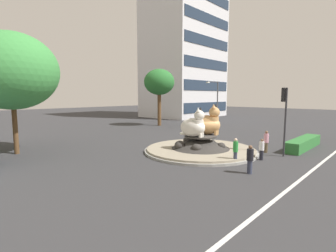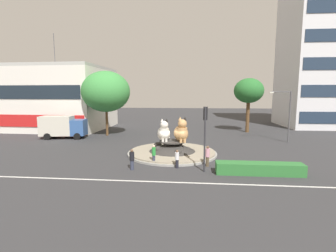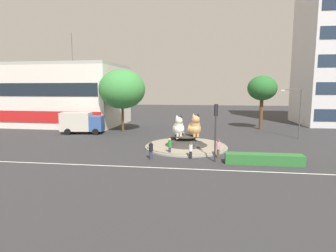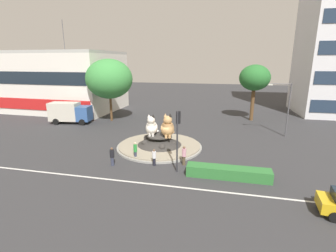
{
  "view_description": "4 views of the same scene",
  "coord_description": "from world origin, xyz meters",
  "px_view_note": "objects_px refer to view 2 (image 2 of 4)",
  "views": [
    {
      "loc": [
        -17.14,
        -12.19,
        4.64
      ],
      "look_at": [
        -2.05,
        1.75,
        2.19
      ],
      "focal_mm": 27.5,
      "sensor_mm": 36.0,
      "label": 1
    },
    {
      "loc": [
        1.9,
        -25.03,
        6.27
      ],
      "look_at": [
        -0.37,
        -0.73,
        3.02
      ],
      "focal_mm": 26.43,
      "sensor_mm": 36.0,
      "label": 2
    },
    {
      "loc": [
        2.12,
        -30.25,
        6.6
      ],
      "look_at": [
        -2.15,
        0.68,
        2.32
      ],
      "focal_mm": 29.35,
      "sensor_mm": 36.0,
      "label": 3
    },
    {
      "loc": [
        6.54,
        -24.69,
        9.13
      ],
      "look_at": [
        0.61,
        1.51,
        2.05
      ],
      "focal_mm": 26.43,
      "sensor_mm": 36.0,
      "label": 4
    }
  ],
  "objects_px": {
    "cat_statue_white": "(164,133)",
    "office_tower": "(334,43)",
    "streetlight_arm": "(287,112)",
    "delivery_box_truck": "(63,126)",
    "traffic_light_mast": "(205,127)",
    "pedestrian_white_shirt": "(177,159)",
    "shophouse_block": "(46,98)",
    "broadleaf_tree_behind_island": "(106,92)",
    "pedestrian_black_shirt": "(132,159)",
    "second_tree_near_tower": "(249,91)",
    "cat_statue_calico": "(181,132)",
    "pedestrian_pink_shirt": "(208,156)",
    "pedestrian_green_shirt": "(154,154)"
  },
  "relations": [
    {
      "from": "cat_statue_calico",
      "to": "pedestrian_black_shirt",
      "type": "xyz_separation_m",
      "value": [
        -3.83,
        -5.52,
        -1.41
      ]
    },
    {
      "from": "cat_statue_calico",
      "to": "pedestrian_white_shirt",
      "type": "bearing_deg",
      "value": -17.77
    },
    {
      "from": "shophouse_block",
      "to": "broadleaf_tree_behind_island",
      "type": "bearing_deg",
      "value": -26.04
    },
    {
      "from": "office_tower",
      "to": "delivery_box_truck",
      "type": "distance_m",
      "value": 48.73
    },
    {
      "from": "shophouse_block",
      "to": "broadleaf_tree_behind_island",
      "type": "relative_size",
      "value": 2.32
    },
    {
      "from": "shophouse_block",
      "to": "delivery_box_truck",
      "type": "relative_size",
      "value": 3.5
    },
    {
      "from": "cat_statue_calico",
      "to": "pedestrian_white_shirt",
      "type": "distance_m",
      "value": 4.93
    },
    {
      "from": "office_tower",
      "to": "delivery_box_truck",
      "type": "xyz_separation_m",
      "value": [
        -43.62,
        -16.78,
        -13.77
      ]
    },
    {
      "from": "cat_statue_calico",
      "to": "pedestrian_white_shirt",
      "type": "height_order",
      "value": "cat_statue_calico"
    },
    {
      "from": "second_tree_near_tower",
      "to": "delivery_box_truck",
      "type": "bearing_deg",
      "value": -163.33
    },
    {
      "from": "broadleaf_tree_behind_island",
      "to": "delivery_box_truck",
      "type": "relative_size",
      "value": 1.51
    },
    {
      "from": "cat_statue_white",
      "to": "office_tower",
      "type": "relative_size",
      "value": 0.08
    },
    {
      "from": "office_tower",
      "to": "second_tree_near_tower",
      "type": "xyz_separation_m",
      "value": [
        -16.72,
        -8.72,
        -8.86
      ]
    },
    {
      "from": "cat_statue_white",
      "to": "traffic_light_mast",
      "type": "relative_size",
      "value": 0.5
    },
    {
      "from": "delivery_box_truck",
      "to": "pedestrian_white_shirt",
      "type": "bearing_deg",
      "value": -44.4
    },
    {
      "from": "traffic_light_mast",
      "to": "pedestrian_pink_shirt",
      "type": "distance_m",
      "value": 3.04
    },
    {
      "from": "shophouse_block",
      "to": "streetlight_arm",
      "type": "bearing_deg",
      "value": -13.32
    },
    {
      "from": "traffic_light_mast",
      "to": "delivery_box_truck",
      "type": "xyz_separation_m",
      "value": [
        -18.92,
        13.07,
        -1.94
      ]
    },
    {
      "from": "pedestrian_black_shirt",
      "to": "cat_statue_calico",
      "type": "bearing_deg",
      "value": -145.88
    },
    {
      "from": "pedestrian_green_shirt",
      "to": "streetlight_arm",
      "type": "bearing_deg",
      "value": -93.29
    },
    {
      "from": "cat_statue_white",
      "to": "shophouse_block",
      "type": "height_order",
      "value": "shophouse_block"
    },
    {
      "from": "cat_statue_white",
      "to": "pedestrian_white_shirt",
      "type": "height_order",
      "value": "cat_statue_white"
    },
    {
      "from": "traffic_light_mast",
      "to": "pedestrian_pink_shirt",
      "type": "relative_size",
      "value": 2.91
    },
    {
      "from": "second_tree_near_tower",
      "to": "pedestrian_black_shirt",
      "type": "height_order",
      "value": "second_tree_near_tower"
    },
    {
      "from": "cat_statue_calico",
      "to": "broadleaf_tree_behind_island",
      "type": "relative_size",
      "value": 0.3
    },
    {
      "from": "pedestrian_white_shirt",
      "to": "office_tower",
      "type": "bearing_deg",
      "value": -133.72
    },
    {
      "from": "broadleaf_tree_behind_island",
      "to": "pedestrian_green_shirt",
      "type": "xyz_separation_m",
      "value": [
        9.19,
        -14.28,
        -5.57
      ]
    },
    {
      "from": "delivery_box_truck",
      "to": "cat_statue_calico",
      "type": "bearing_deg",
      "value": -32.37
    },
    {
      "from": "delivery_box_truck",
      "to": "second_tree_near_tower",
      "type": "bearing_deg",
      "value": 8.85
    },
    {
      "from": "pedestrian_white_shirt",
      "to": "pedestrian_pink_shirt",
      "type": "height_order",
      "value": "pedestrian_pink_shirt"
    },
    {
      "from": "pedestrian_pink_shirt",
      "to": "cat_statue_white",
      "type": "bearing_deg",
      "value": -154.57
    },
    {
      "from": "second_tree_near_tower",
      "to": "cat_statue_white",
      "type": "bearing_deg",
      "value": -127.29
    },
    {
      "from": "second_tree_near_tower",
      "to": "pedestrian_pink_shirt",
      "type": "distance_m",
      "value": 21.89
    },
    {
      "from": "cat_statue_calico",
      "to": "traffic_light_mast",
      "type": "height_order",
      "value": "traffic_light_mast"
    },
    {
      "from": "pedestrian_white_shirt",
      "to": "pedestrian_black_shirt",
      "type": "height_order",
      "value": "pedestrian_black_shirt"
    },
    {
      "from": "office_tower",
      "to": "pedestrian_pink_shirt",
      "type": "distance_m",
      "value": 40.16
    },
    {
      "from": "pedestrian_black_shirt",
      "to": "second_tree_near_tower",
      "type": "bearing_deg",
      "value": -144.29
    },
    {
      "from": "traffic_light_mast",
      "to": "delivery_box_truck",
      "type": "relative_size",
      "value": 0.83
    },
    {
      "from": "office_tower",
      "to": "streetlight_arm",
      "type": "xyz_separation_m",
      "value": [
        -13.75,
        -16.96,
        -11.54
      ]
    },
    {
      "from": "office_tower",
      "to": "streetlight_arm",
      "type": "distance_m",
      "value": 24.69
    },
    {
      "from": "streetlight_arm",
      "to": "pedestrian_green_shirt",
      "type": "distance_m",
      "value": 19.25
    },
    {
      "from": "cat_statue_white",
      "to": "second_tree_near_tower",
      "type": "distance_m",
      "value": 20.07
    },
    {
      "from": "traffic_light_mast",
      "to": "second_tree_near_tower",
      "type": "distance_m",
      "value": 22.77
    },
    {
      "from": "traffic_light_mast",
      "to": "shophouse_block",
      "type": "distance_m",
      "value": 35.59
    },
    {
      "from": "cat_statue_calico",
      "to": "traffic_light_mast",
      "type": "bearing_deg",
      "value": 5.42
    },
    {
      "from": "pedestrian_green_shirt",
      "to": "delivery_box_truck",
      "type": "height_order",
      "value": "delivery_box_truck"
    },
    {
      "from": "second_tree_near_tower",
      "to": "pedestrian_white_shirt",
      "type": "relative_size",
      "value": 5.58
    },
    {
      "from": "shophouse_block",
      "to": "pedestrian_black_shirt",
      "type": "xyz_separation_m",
      "value": [
        21.2,
        -23.13,
        -4.52
      ]
    },
    {
      "from": "shophouse_block",
      "to": "pedestrian_white_shirt",
      "type": "height_order",
      "value": "shophouse_block"
    },
    {
      "from": "office_tower",
      "to": "pedestrian_pink_shirt",
      "type": "bearing_deg",
      "value": -131.5
    }
  ]
}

